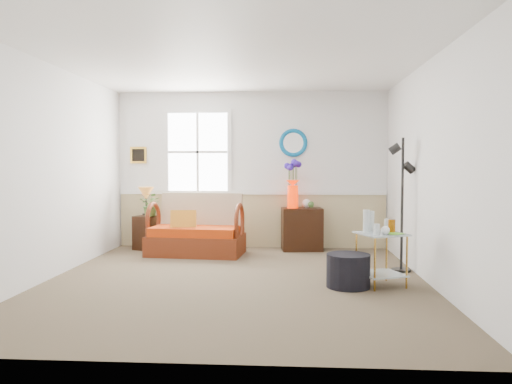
# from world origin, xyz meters

# --- Properties ---
(floor) EXTENTS (4.50, 5.00, 0.01)m
(floor) POSITION_xyz_m (0.00, 0.00, 0.00)
(floor) COLOR brown
(floor) RESTS_ON ground
(ceiling) EXTENTS (4.50, 5.00, 0.01)m
(ceiling) POSITION_xyz_m (0.00, 0.00, 2.60)
(ceiling) COLOR white
(ceiling) RESTS_ON walls
(walls) EXTENTS (4.51, 5.01, 2.60)m
(walls) POSITION_xyz_m (0.00, 0.00, 1.30)
(walls) COLOR white
(walls) RESTS_ON floor
(wainscot) EXTENTS (4.46, 0.02, 0.90)m
(wainscot) POSITION_xyz_m (0.00, 2.48, 0.45)
(wainscot) COLOR tan
(wainscot) RESTS_ON walls
(chair_rail) EXTENTS (4.46, 0.04, 0.06)m
(chair_rail) POSITION_xyz_m (0.00, 2.47, 0.92)
(chair_rail) COLOR white
(chair_rail) RESTS_ON walls
(window) EXTENTS (1.14, 0.06, 1.44)m
(window) POSITION_xyz_m (-0.90, 2.47, 1.60)
(window) COLOR white
(window) RESTS_ON walls
(picture) EXTENTS (0.28, 0.03, 0.28)m
(picture) POSITION_xyz_m (-1.92, 2.48, 1.55)
(picture) COLOR #C08D2E
(picture) RESTS_ON walls
(mirror) EXTENTS (0.47, 0.07, 0.47)m
(mirror) POSITION_xyz_m (0.70, 2.48, 1.75)
(mirror) COLOR #0B84BB
(mirror) RESTS_ON walls
(loveseat) EXTENTS (1.49, 0.94, 0.93)m
(loveseat) POSITION_xyz_m (-0.80, 1.72, 0.47)
(loveseat) COLOR maroon
(loveseat) RESTS_ON floor
(throw_pillow) EXTENTS (0.40, 0.14, 0.39)m
(throw_pillow) POSITION_xyz_m (-0.97, 1.63, 0.50)
(throw_pillow) COLOR #CD6B0E
(throw_pillow) RESTS_ON loveseat
(lamp_stand) EXTENTS (0.40, 0.40, 0.55)m
(lamp_stand) POSITION_xyz_m (-1.71, 2.14, 0.28)
(lamp_stand) COLOR black
(lamp_stand) RESTS_ON floor
(table_lamp) EXTENTS (0.29, 0.29, 0.47)m
(table_lamp) POSITION_xyz_m (-1.70, 2.16, 0.79)
(table_lamp) COLOR #C6752C
(table_lamp) RESTS_ON lamp_stand
(potted_plant) EXTENTS (0.42, 0.45, 0.30)m
(potted_plant) POSITION_xyz_m (-1.60, 2.09, 0.70)
(potted_plant) COLOR #446C30
(potted_plant) RESTS_ON lamp_stand
(cabinet) EXTENTS (0.68, 0.48, 0.69)m
(cabinet) POSITION_xyz_m (0.84, 2.22, 0.34)
(cabinet) COLOR black
(cabinet) RESTS_ON floor
(flower_vase) EXTENTS (0.29, 0.29, 0.76)m
(flower_vase) POSITION_xyz_m (0.69, 2.22, 1.07)
(flower_vase) COLOR #F62500
(flower_vase) RESTS_ON cabinet
(side_table) EXTENTS (0.62, 0.62, 0.61)m
(side_table) POSITION_xyz_m (1.68, -0.13, 0.30)
(side_table) COLOR #AD7D2B
(side_table) RESTS_ON floor
(tabletop_items) EXTENTS (0.59, 0.59, 0.26)m
(tabletop_items) POSITION_xyz_m (1.68, -0.10, 0.74)
(tabletop_items) COLOR silver
(tabletop_items) RESTS_ON side_table
(floor_lamp) EXTENTS (0.31, 0.31, 1.73)m
(floor_lamp) POSITION_xyz_m (2.09, 0.69, 0.86)
(floor_lamp) COLOR black
(floor_lamp) RESTS_ON floor
(ottoman) EXTENTS (0.63, 0.63, 0.38)m
(ottoman) POSITION_xyz_m (1.30, -0.23, 0.19)
(ottoman) COLOR black
(ottoman) RESTS_ON floor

